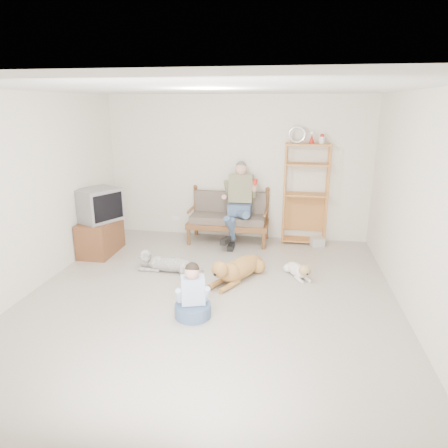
% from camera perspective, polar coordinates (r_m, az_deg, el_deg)
% --- Properties ---
extents(floor, '(5.50, 5.50, 0.00)m').
position_cam_1_polar(floor, '(5.50, -2.10, -10.60)').
color(floor, '#B9B2A3').
rests_on(floor, ground).
extents(ceiling, '(5.50, 5.50, 0.00)m').
position_cam_1_polar(ceiling, '(4.89, -2.45, 18.80)').
color(ceiling, silver).
rests_on(ceiling, ground).
extents(wall_back, '(5.00, 0.00, 5.00)m').
position_cam_1_polar(wall_back, '(7.69, 1.86, 7.96)').
color(wall_back, beige).
rests_on(wall_back, ground).
extents(wall_front, '(5.00, 0.00, 5.00)m').
position_cam_1_polar(wall_front, '(2.55, -14.94, -11.36)').
color(wall_front, beige).
rests_on(wall_front, ground).
extents(wall_left, '(0.00, 5.50, 5.50)m').
position_cam_1_polar(wall_left, '(6.03, -26.28, 3.79)').
color(wall_left, beige).
rests_on(wall_left, ground).
extents(wall_right, '(0.00, 5.50, 5.50)m').
position_cam_1_polar(wall_right, '(5.15, 26.15, 1.83)').
color(wall_right, beige).
rests_on(wall_right, ground).
extents(loveseat, '(1.50, 0.71, 0.95)m').
position_cam_1_polar(loveseat, '(7.57, 0.69, 1.14)').
color(loveseat, brown).
rests_on(loveseat, ground).
extents(man, '(0.58, 0.83, 1.34)m').
position_cam_1_polar(man, '(7.30, 1.97, 2.27)').
color(man, '#485D85').
rests_on(man, loveseat).
extents(etagere, '(0.83, 0.36, 2.16)m').
position_cam_1_polar(etagere, '(7.51, 11.56, 4.33)').
color(etagere, '#C4773D').
rests_on(etagere, ground).
extents(book_stack, '(0.28, 0.24, 0.15)m').
position_cam_1_polar(book_stack, '(7.60, 13.18, -2.50)').
color(book_stack, beige).
rests_on(book_stack, ground).
extents(tv_stand, '(0.50, 0.90, 0.60)m').
position_cam_1_polar(tv_stand, '(7.32, -17.24, -1.72)').
color(tv_stand, brown).
rests_on(tv_stand, ground).
extents(crt_tv, '(0.78, 0.84, 0.56)m').
position_cam_1_polar(crt_tv, '(7.13, -17.46, 2.63)').
color(crt_tv, slate).
rests_on(crt_tv, tv_stand).
extents(wall_outlet, '(0.12, 0.02, 0.08)m').
position_cam_1_polar(wall_outlet, '(8.15, -6.96, 0.80)').
color(wall_outlet, white).
rests_on(wall_outlet, ground).
extents(golden_retriever, '(0.76, 1.28, 0.42)m').
position_cam_1_polar(golden_retriever, '(5.98, 1.87, -6.43)').
color(golden_retriever, '#BE8942').
rests_on(golden_retriever, ground).
extents(shaggy_dog, '(1.10, 0.26, 0.33)m').
position_cam_1_polar(shaggy_dog, '(6.36, -8.44, -5.53)').
color(shaggy_dog, white).
rests_on(shaggy_dog, ground).
extents(terrier, '(0.41, 0.65, 0.27)m').
position_cam_1_polar(terrier, '(6.18, 10.62, -6.51)').
color(terrier, white).
rests_on(terrier, ground).
extents(child, '(0.45, 0.45, 0.71)m').
position_cam_1_polar(child, '(4.98, -4.48, -10.40)').
color(child, '#485D85').
rests_on(child, ground).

